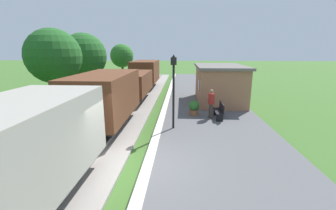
# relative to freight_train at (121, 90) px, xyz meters

# --- Properties ---
(ground_plane) EXTENTS (160.00, 160.00, 0.00)m
(ground_plane) POSITION_rel_freight_train_xyz_m (2.40, -7.14, -1.62)
(ground_plane) COLOR #3D6628
(platform_slab) EXTENTS (6.00, 60.00, 0.25)m
(platform_slab) POSITION_rel_freight_train_xyz_m (5.60, -7.14, -1.49)
(platform_slab) COLOR #565659
(platform_slab) RESTS_ON ground
(platform_edge_stripe) EXTENTS (0.36, 60.00, 0.01)m
(platform_edge_stripe) POSITION_rel_freight_train_xyz_m (2.80, -7.14, -1.36)
(platform_edge_stripe) COLOR silver
(platform_edge_stripe) RESTS_ON platform_slab
(track_ballast) EXTENTS (3.80, 60.00, 0.12)m
(track_ballast) POSITION_rel_freight_train_xyz_m (-0.00, -7.14, -1.56)
(track_ballast) COLOR gray
(track_ballast) RESTS_ON ground
(rail_near) EXTENTS (0.07, 60.00, 0.14)m
(rail_near) POSITION_rel_freight_train_xyz_m (0.72, -7.14, -1.43)
(rail_near) COLOR slate
(rail_near) RESTS_ON track_ballast
(rail_far) EXTENTS (0.07, 60.00, 0.14)m
(rail_far) POSITION_rel_freight_train_xyz_m (-0.72, -7.14, -1.43)
(rail_far) COLOR slate
(rail_far) RESTS_ON track_ballast
(freight_train) EXTENTS (2.50, 26.00, 2.72)m
(freight_train) POSITION_rel_freight_train_xyz_m (0.00, 0.00, 0.00)
(freight_train) COLOR gray
(freight_train) RESTS_ON rail_near
(station_hut) EXTENTS (3.50, 5.80, 2.78)m
(station_hut) POSITION_rel_freight_train_xyz_m (6.80, 2.88, 0.03)
(station_hut) COLOR #9E6B4C
(station_hut) RESTS_ON platform_slab
(bench_near_hut) EXTENTS (0.42, 1.50, 0.91)m
(bench_near_hut) POSITION_rel_freight_train_xyz_m (6.17, -1.54, -0.90)
(bench_near_hut) COLOR black
(bench_near_hut) RESTS_ON platform_slab
(bench_down_platform) EXTENTS (0.42, 1.50, 0.91)m
(bench_down_platform) POSITION_rel_freight_train_xyz_m (6.17, 7.73, -0.90)
(bench_down_platform) COLOR black
(bench_down_platform) RESTS_ON platform_slab
(person_waiting) EXTENTS (0.35, 0.44, 1.71)m
(person_waiting) POSITION_rel_freight_train_xyz_m (5.67, -1.54, -0.44)
(person_waiting) COLOR #38332D
(person_waiting) RESTS_ON platform_slab
(potted_planter) EXTENTS (0.64, 0.64, 0.92)m
(potted_planter) POSITION_rel_freight_train_xyz_m (4.73, -0.94, -0.90)
(potted_planter) COLOR brown
(potted_planter) RESTS_ON platform_slab
(lamp_post_near) EXTENTS (0.28, 0.28, 3.70)m
(lamp_post_near) POSITION_rel_freight_train_xyz_m (3.55, -3.38, 1.18)
(lamp_post_near) COLOR black
(lamp_post_near) RESTS_ON platform_slab
(tree_trackside_far) EXTENTS (4.19, 4.19, 5.77)m
(tree_trackside_far) POSITION_rel_freight_train_xyz_m (-5.89, 2.76, 2.05)
(tree_trackside_far) COLOR #4C3823
(tree_trackside_far) RESTS_ON ground
(tree_field_left) EXTENTS (4.53, 4.53, 5.80)m
(tree_field_left) POSITION_rel_freight_train_xyz_m (-5.93, 8.23, 1.91)
(tree_field_left) COLOR #4C3823
(tree_field_left) RESTS_ON ground
(tree_field_distant) EXTENTS (2.88, 2.88, 4.85)m
(tree_field_distant) POSITION_rel_freight_train_xyz_m (-3.54, 13.96, 1.78)
(tree_field_distant) COLOR #4C3823
(tree_field_distant) RESTS_ON ground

